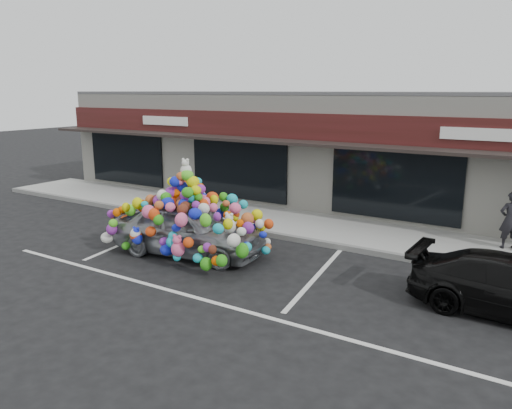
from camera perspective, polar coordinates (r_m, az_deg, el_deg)
The scene contains 9 objects.
ground at distance 13.35m, azimuth -4.46°, elevation -6.20°, with size 90.00×90.00×0.00m, color black.
shop_building at distance 20.15m, azimuth 9.95°, elevation 6.46°, with size 24.00×7.20×4.31m.
sidewalk at distance 16.57m, azimuth 3.79°, elevation -2.11°, with size 26.00×3.00×0.15m, color #9C9B96.
kerb at distance 15.31m, azimuth 1.12°, elevation -3.35°, with size 26.00×0.18×0.16m, color slate.
parking_stripe_left at distance 15.52m, azimuth -13.57°, elevation -3.77°, with size 0.12×4.40×0.01m, color silver.
parking_stripe_mid at distance 12.16m, azimuth 6.90°, elevation -8.20°, with size 0.12×4.40×0.01m, color silver.
lane_line at distance 10.53m, azimuth -3.12°, elevation -11.58°, with size 14.00×0.12×0.01m, color silver.
toy_car at distance 13.53m, azimuth -7.76°, elevation -2.09°, with size 3.06×4.72×2.62m.
pedestrian_a at distance 15.13m, azimuth 27.05°, elevation -1.60°, with size 0.58×0.38×1.58m, color black.
Camera 1 is at (7.56, -10.10, 4.37)m, focal length 35.00 mm.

